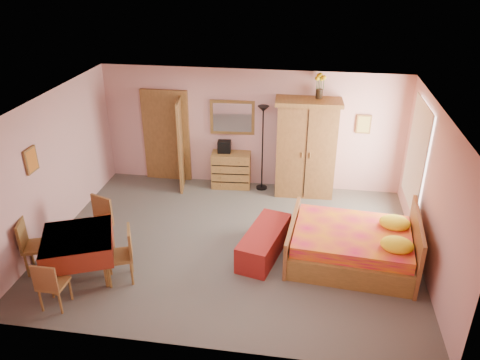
% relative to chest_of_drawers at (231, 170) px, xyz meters
% --- Properties ---
extents(floor, '(6.50, 6.50, 0.00)m').
position_rel_chest_of_drawers_xyz_m(floor, '(0.41, -2.27, -0.40)').
color(floor, slate).
rests_on(floor, ground).
extents(ceiling, '(6.50, 6.50, 0.00)m').
position_rel_chest_of_drawers_xyz_m(ceiling, '(0.41, -2.27, 2.20)').
color(ceiling, brown).
rests_on(ceiling, wall_back).
extents(wall_back, '(6.50, 0.10, 2.60)m').
position_rel_chest_of_drawers_xyz_m(wall_back, '(0.41, 0.23, 0.90)').
color(wall_back, '#E1A4A3').
rests_on(wall_back, floor).
extents(wall_front, '(6.50, 0.10, 2.60)m').
position_rel_chest_of_drawers_xyz_m(wall_front, '(0.41, -4.77, 0.90)').
color(wall_front, '#E1A4A3').
rests_on(wall_front, floor).
extents(wall_left, '(0.10, 5.00, 2.60)m').
position_rel_chest_of_drawers_xyz_m(wall_left, '(-2.84, -2.27, 0.90)').
color(wall_left, '#E1A4A3').
rests_on(wall_left, floor).
extents(wall_right, '(0.10, 5.00, 2.60)m').
position_rel_chest_of_drawers_xyz_m(wall_right, '(3.66, -2.27, 0.90)').
color(wall_right, '#E1A4A3').
rests_on(wall_right, floor).
extents(doorway, '(1.06, 0.12, 2.15)m').
position_rel_chest_of_drawers_xyz_m(doorway, '(-1.49, 0.20, 0.62)').
color(doorway, '#9E6B35').
rests_on(doorway, floor).
extents(window, '(0.08, 1.40, 1.95)m').
position_rel_chest_of_drawers_xyz_m(window, '(3.62, -1.07, 1.05)').
color(window, white).
rests_on(window, wall_right).
extents(picture_left, '(0.04, 0.32, 0.42)m').
position_rel_chest_of_drawers_xyz_m(picture_left, '(-2.81, -2.87, 1.30)').
color(picture_left, orange).
rests_on(picture_left, wall_left).
extents(picture_back, '(0.30, 0.04, 0.40)m').
position_rel_chest_of_drawers_xyz_m(picture_back, '(2.76, 0.20, 1.15)').
color(picture_back, '#D8BF59').
rests_on(picture_back, wall_back).
extents(chest_of_drawers, '(0.88, 0.49, 0.80)m').
position_rel_chest_of_drawers_xyz_m(chest_of_drawers, '(0.00, 0.00, 0.00)').
color(chest_of_drawers, '#9F7036').
rests_on(chest_of_drawers, floor).
extents(wall_mirror, '(0.96, 0.12, 0.76)m').
position_rel_chest_of_drawers_xyz_m(wall_mirror, '(0.00, 0.21, 1.15)').
color(wall_mirror, silver).
rests_on(wall_mirror, wall_back).
extents(stereo, '(0.30, 0.23, 0.26)m').
position_rel_chest_of_drawers_xyz_m(stereo, '(-0.15, 0.04, 0.53)').
color(stereo, black).
rests_on(stereo, chest_of_drawers).
extents(floor_lamp, '(0.32, 0.32, 1.90)m').
position_rel_chest_of_drawers_xyz_m(floor_lamp, '(0.69, -0.00, 0.55)').
color(floor_lamp, black).
rests_on(floor_lamp, floor).
extents(wardrobe, '(1.37, 0.75, 2.10)m').
position_rel_chest_of_drawers_xyz_m(wardrobe, '(1.61, -0.06, 0.65)').
color(wardrobe, '#915F31').
rests_on(wardrobe, floor).
extents(sunflower_vase, '(0.21, 0.21, 0.51)m').
position_rel_chest_of_drawers_xyz_m(sunflower_vase, '(1.80, 0.04, 1.95)').
color(sunflower_vase, yellow).
rests_on(sunflower_vase, wardrobe).
extents(bed, '(2.23, 1.82, 0.97)m').
position_rel_chest_of_drawers_xyz_m(bed, '(2.48, -2.46, 0.09)').
color(bed, '#DD154A').
rests_on(bed, floor).
extents(bench, '(0.86, 1.52, 0.48)m').
position_rel_chest_of_drawers_xyz_m(bench, '(1.01, -2.49, -0.16)').
color(bench, maroon).
rests_on(bench, floor).
extents(dining_table, '(1.39, 1.39, 0.77)m').
position_rel_chest_of_drawers_xyz_m(dining_table, '(-1.84, -3.56, -0.01)').
color(dining_table, maroon).
rests_on(dining_table, floor).
extents(chair_south, '(0.38, 0.38, 0.83)m').
position_rel_chest_of_drawers_xyz_m(chair_south, '(-1.90, -4.28, 0.01)').
color(chair_south, olive).
rests_on(chair_south, floor).
extents(chair_north, '(0.57, 0.57, 0.97)m').
position_rel_chest_of_drawers_xyz_m(chair_north, '(-1.90, -2.81, 0.09)').
color(chair_north, '#9C6534').
rests_on(chair_north, floor).
extents(chair_west, '(0.54, 0.54, 0.93)m').
position_rel_chest_of_drawers_xyz_m(chair_west, '(-2.60, -3.49, 0.07)').
color(chair_west, '#A37337').
rests_on(chair_west, floor).
extents(chair_east, '(0.55, 0.55, 0.93)m').
position_rel_chest_of_drawers_xyz_m(chair_east, '(-1.18, -3.55, 0.06)').
color(chair_east, olive).
rests_on(chair_east, floor).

